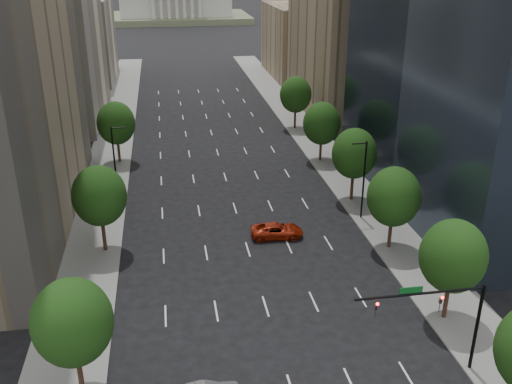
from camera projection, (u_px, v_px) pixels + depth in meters
sidewalk_left at (97, 217)px, 63.71m from camera, size 6.00×200.00×0.15m
sidewalk_right at (363, 199)px, 68.35m from camera, size 6.00×200.00×0.15m
midrise_cream_left at (50, 16)px, 94.48m from camera, size 14.00×30.00×35.00m
filler_left at (80, 39)px, 127.76m from camera, size 14.00×26.00×18.00m
parking_tan_right at (345, 27)px, 100.22m from camera, size 14.00×30.00×30.00m
filler_right at (300, 41)px, 132.92m from camera, size 14.00×26.00×16.00m
tree_right_1 at (453, 256)px, 44.12m from camera, size 5.20×5.20×8.75m
tree_right_2 at (394, 197)px, 55.07m from camera, size 5.20×5.20×8.61m
tree_right_3 at (354, 154)px, 65.85m from camera, size 5.20×5.20×8.89m
tree_right_4 at (322, 124)px, 78.72m from camera, size 5.20×5.20×8.46m
tree_right_5 at (296, 95)px, 93.13m from camera, size 5.20×5.20×8.75m
tree_left_0 at (72, 322)px, 36.30m from camera, size 5.20×5.20×8.75m
tree_left_1 at (99, 196)px, 54.37m from camera, size 5.20×5.20×8.97m
tree_left_2 at (116, 123)px, 78.08m from camera, size 5.20×5.20×8.68m
streetlight_rn at (363, 178)px, 61.63m from camera, size 1.70×0.20×9.00m
streetlight_ln at (115, 161)px, 66.69m from camera, size 1.70×0.20×9.00m
traffic_signal at (446, 311)px, 38.38m from camera, size 9.12×0.40×7.38m
foothills at (201, 20)px, 575.60m from camera, size 720.00×413.00×263.00m
car_red_far at (277, 231)px, 59.14m from camera, size 5.59×2.86×1.51m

